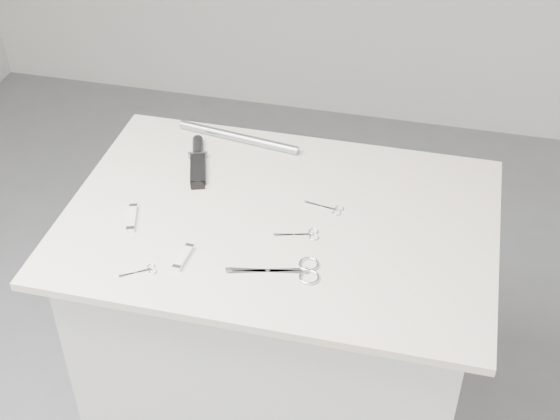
% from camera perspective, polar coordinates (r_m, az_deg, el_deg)
% --- Properties ---
extents(plinth, '(0.90, 0.60, 0.90)m').
position_cam_1_polar(plinth, '(2.14, -0.02, -10.37)').
color(plinth, silver).
rests_on(plinth, ground).
extents(display_board, '(1.00, 0.70, 0.02)m').
position_cam_1_polar(display_board, '(1.82, -0.03, -0.75)').
color(display_board, beige).
rests_on(display_board, plinth).
extents(large_shears, '(0.20, 0.10, 0.01)m').
position_cam_1_polar(large_shears, '(1.67, 1.05, -4.46)').
color(large_shears, silver).
rests_on(large_shears, display_board).
extents(embroidery_scissors_a, '(0.10, 0.05, 0.00)m').
position_cam_1_polar(embroidery_scissors_a, '(1.76, 1.78, -1.81)').
color(embroidery_scissors_a, silver).
rests_on(embroidery_scissors_a, display_board).
extents(embroidery_scissors_b, '(0.09, 0.04, 0.00)m').
position_cam_1_polar(embroidery_scissors_b, '(1.84, 3.66, 0.12)').
color(embroidery_scissors_b, silver).
rests_on(embroidery_scissors_b, display_board).
extents(tiny_scissors, '(0.08, 0.06, 0.00)m').
position_cam_1_polar(tiny_scissors, '(1.69, -9.97, -4.42)').
color(tiny_scissors, silver).
rests_on(tiny_scissors, display_board).
extents(sheathed_knife, '(0.09, 0.20, 0.03)m').
position_cam_1_polar(sheathed_knife, '(2.00, -6.03, 3.71)').
color(sheathed_knife, black).
rests_on(sheathed_knife, display_board).
extents(pocket_knife_a, '(0.02, 0.08, 0.01)m').
position_cam_1_polar(pocket_knife_a, '(1.71, -7.09, -3.46)').
color(pocket_knife_a, silver).
rests_on(pocket_knife_a, display_board).
extents(pocket_knife_b, '(0.05, 0.10, 0.01)m').
position_cam_1_polar(pocket_knife_b, '(1.83, -10.78, -0.56)').
color(pocket_knife_b, silver).
rests_on(pocket_knife_b, display_board).
extents(metal_rail, '(0.34, 0.07, 0.02)m').
position_cam_1_polar(metal_rail, '(2.07, -3.08, 5.34)').
color(metal_rail, '#92949A').
rests_on(metal_rail, display_board).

